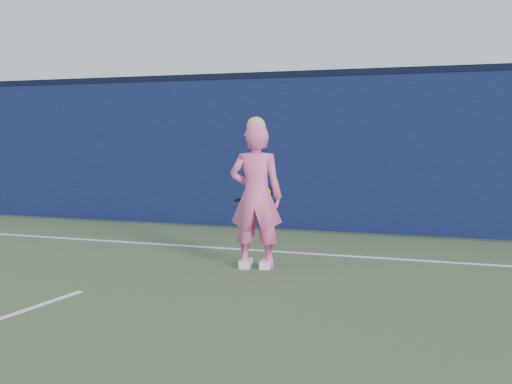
% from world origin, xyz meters
% --- Properties ---
extents(ground, '(80.00, 80.00, 0.00)m').
position_xyz_m(ground, '(0.00, 0.00, 0.00)').
color(ground, '#35462B').
rests_on(ground, ground).
extents(backstop_wall, '(24.00, 0.40, 2.50)m').
position_xyz_m(backstop_wall, '(0.00, 6.50, 1.25)').
color(backstop_wall, '#0E103D').
rests_on(backstop_wall, ground).
extents(wall_cap, '(24.00, 0.42, 0.10)m').
position_xyz_m(wall_cap, '(0.00, 6.50, 2.55)').
color(wall_cap, black).
rests_on(wall_cap, backstop_wall).
extents(player, '(0.68, 0.52, 1.76)m').
position_xyz_m(player, '(1.13, 2.84, 0.85)').
color(player, pink).
rests_on(player, ground).
extents(racket, '(0.51, 0.12, 0.27)m').
position_xyz_m(racket, '(1.02, 3.24, 0.84)').
color(racket, black).
rests_on(racket, ground).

